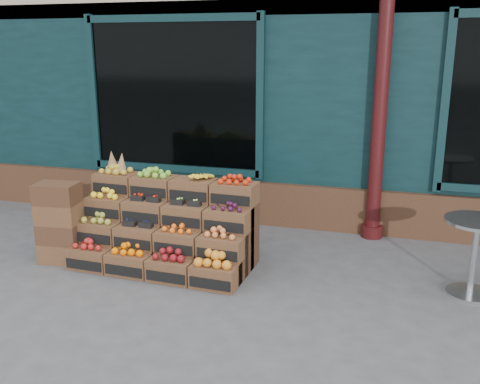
# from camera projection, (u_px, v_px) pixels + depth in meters

# --- Properties ---
(ground) EXTENTS (60.00, 60.00, 0.00)m
(ground) POSITION_uv_depth(u_px,v_px,m) (239.00, 291.00, 5.45)
(ground) COLOR #4B4B4E
(ground) RESTS_ON ground
(shop_facade) EXTENTS (12.00, 6.24, 4.80)m
(shop_facade) POSITION_uv_depth(u_px,v_px,m) (321.00, 47.00, 9.55)
(shop_facade) COLOR black
(shop_facade) RESTS_ON ground
(crate_display) EXTENTS (2.01, 1.04, 1.23)m
(crate_display) POSITION_uv_depth(u_px,v_px,m) (166.00, 231.00, 6.07)
(crate_display) COLOR brown
(crate_display) RESTS_ON ground
(spare_crates) EXTENTS (0.50, 0.37, 0.93)m
(spare_crates) POSITION_uv_depth(u_px,v_px,m) (60.00, 223.00, 6.09)
(spare_crates) COLOR brown
(spare_crates) RESTS_ON ground
(bistro_table) EXTENTS (0.63, 0.63, 0.79)m
(bistro_table) POSITION_uv_depth(u_px,v_px,m) (475.00, 249.00, 5.24)
(bistro_table) COLOR silver
(bistro_table) RESTS_ON ground
(shopkeeper) EXTENTS (0.84, 0.60, 2.18)m
(shopkeeper) POSITION_uv_depth(u_px,v_px,m) (209.00, 138.00, 7.96)
(shopkeeper) COLOR #1E6C2D
(shopkeeper) RESTS_ON ground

